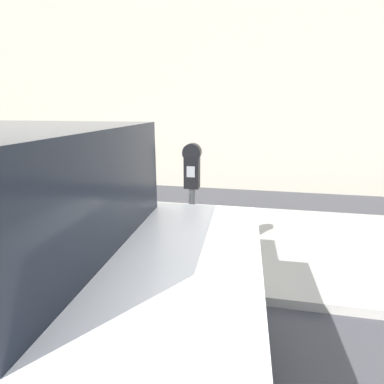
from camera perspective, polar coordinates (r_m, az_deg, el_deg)
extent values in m
plane|color=#47474C|center=(2.88, -15.08, -26.73)|extent=(60.00, 60.00, 0.00)
cube|color=#BCB7AD|center=(4.60, -3.10, -8.19)|extent=(24.00, 2.80, 0.10)
cube|color=beige|center=(7.44, 3.13, 26.14)|extent=(24.00, 0.30, 6.50)
cylinder|color=slate|center=(3.50, 0.00, -6.73)|extent=(0.07, 0.07, 0.95)
cube|color=black|center=(3.31, 0.00, 3.67)|extent=(0.16, 0.13, 0.34)
cube|color=gray|center=(3.24, -0.24, 3.86)|extent=(0.09, 0.01, 0.12)
cylinder|color=black|center=(3.27, 0.00, 7.53)|extent=(0.20, 0.11, 0.20)
cylinder|color=black|center=(2.97, -7.94, -16.98)|extent=(0.65, 0.23, 0.65)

